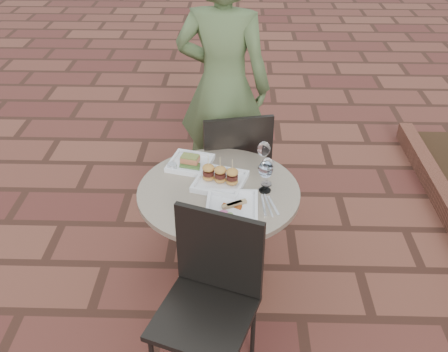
{
  "coord_description": "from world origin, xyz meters",
  "views": [
    {
      "loc": [
        0.02,
        -2.41,
        2.32
      ],
      "look_at": [
        -0.05,
        -0.15,
        0.82
      ],
      "focal_mm": 40.0,
      "sensor_mm": 36.0,
      "label": 1
    }
  ],
  "objects_px": {
    "chair_far": "(235,162)",
    "diner": "(223,87)",
    "chair_near": "(211,289)",
    "plate_sliders": "(220,178)",
    "cafe_table": "(219,224)",
    "plate_salmon": "(190,163)",
    "plate_tuna": "(232,206)"
  },
  "relations": [
    {
      "from": "chair_far",
      "to": "plate_tuna",
      "type": "relative_size",
      "value": 3.39
    },
    {
      "from": "plate_sliders",
      "to": "plate_tuna",
      "type": "distance_m",
      "value": 0.24
    },
    {
      "from": "cafe_table",
      "to": "plate_tuna",
      "type": "distance_m",
      "value": 0.32
    },
    {
      "from": "cafe_table",
      "to": "diner",
      "type": "relative_size",
      "value": 0.49
    },
    {
      "from": "plate_sliders",
      "to": "diner",
      "type": "bearing_deg",
      "value": 90.65
    },
    {
      "from": "cafe_table",
      "to": "chair_near",
      "type": "relative_size",
      "value": 0.97
    },
    {
      "from": "plate_tuna",
      "to": "diner",
      "type": "bearing_deg",
      "value": 93.94
    },
    {
      "from": "cafe_table",
      "to": "diner",
      "type": "distance_m",
      "value": 1.07
    },
    {
      "from": "cafe_table",
      "to": "diner",
      "type": "height_order",
      "value": "diner"
    },
    {
      "from": "chair_far",
      "to": "plate_sliders",
      "type": "distance_m",
      "value": 0.57
    },
    {
      "from": "diner",
      "to": "plate_salmon",
      "type": "xyz_separation_m",
      "value": [
        -0.17,
        -0.74,
        -0.17
      ]
    },
    {
      "from": "diner",
      "to": "cafe_table",
      "type": "bearing_deg",
      "value": 101.44
    },
    {
      "from": "chair_near",
      "to": "plate_sliders",
      "type": "xyz_separation_m",
      "value": [
        0.02,
        0.63,
        0.22
      ]
    },
    {
      "from": "plate_salmon",
      "to": "plate_sliders",
      "type": "distance_m",
      "value": 0.26
    },
    {
      "from": "chair_far",
      "to": "plate_salmon",
      "type": "distance_m",
      "value": 0.47
    },
    {
      "from": "diner",
      "to": "plate_salmon",
      "type": "height_order",
      "value": "diner"
    },
    {
      "from": "chair_far",
      "to": "diner",
      "type": "distance_m",
      "value": 0.55
    },
    {
      "from": "diner",
      "to": "plate_tuna",
      "type": "distance_m",
      "value": 1.17
    },
    {
      "from": "diner",
      "to": "plate_tuna",
      "type": "height_order",
      "value": "diner"
    },
    {
      "from": "plate_sliders",
      "to": "plate_tuna",
      "type": "relative_size",
      "value": 1.21
    },
    {
      "from": "cafe_table",
      "to": "plate_sliders",
      "type": "height_order",
      "value": "plate_sliders"
    },
    {
      "from": "chair_far",
      "to": "diner",
      "type": "height_order",
      "value": "diner"
    },
    {
      "from": "chair_near",
      "to": "diner",
      "type": "bearing_deg",
      "value": 109.08
    },
    {
      "from": "cafe_table",
      "to": "plate_sliders",
      "type": "distance_m",
      "value": 0.29
    },
    {
      "from": "chair_near",
      "to": "plate_salmon",
      "type": "height_order",
      "value": "chair_near"
    },
    {
      "from": "plate_salmon",
      "to": "diner",
      "type": "bearing_deg",
      "value": 76.66
    },
    {
      "from": "chair_near",
      "to": "plate_tuna",
      "type": "relative_size",
      "value": 3.39
    },
    {
      "from": "cafe_table",
      "to": "plate_sliders",
      "type": "relative_size",
      "value": 2.71
    },
    {
      "from": "diner",
      "to": "plate_sliders",
      "type": "distance_m",
      "value": 0.93
    },
    {
      "from": "chair_far",
      "to": "chair_near",
      "type": "distance_m",
      "value": 1.15
    },
    {
      "from": "chair_near",
      "to": "plate_sliders",
      "type": "distance_m",
      "value": 0.66
    },
    {
      "from": "diner",
      "to": "plate_salmon",
      "type": "relative_size",
      "value": 6.29
    }
  ]
}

